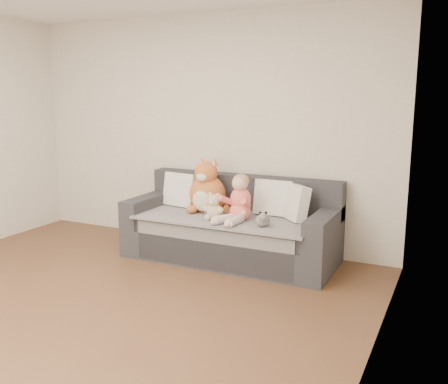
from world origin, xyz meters
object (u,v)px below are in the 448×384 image
Objects in this scene: plush_cat at (207,191)px; sofa at (232,230)px; toddler at (238,201)px; teddy_bear at (214,209)px; sippy_cup at (209,213)px.

sofa is at bearing -2.79° from plush_cat.
toddler reaches higher than teddy_bear.
sofa is 0.39m from sippy_cup.
plush_cat is 0.38m from sippy_cup.
plush_cat is at bearing 166.01° from toddler.
teddy_bear is (-0.07, -0.27, 0.28)m from sofa.
teddy_bear is at bearing 19.78° from sippy_cup.
teddy_bear is at bearing -150.63° from toddler.
teddy_bear reaches higher than sippy_cup.
teddy_bear is 0.07m from sippy_cup.
sippy_cup is at bearing -112.47° from sofa.
sofa is at bearing 67.53° from sippy_cup.
sofa is 0.49m from plush_cat.
sofa reaches higher than sippy_cup.
toddler is 3.82× the size of sippy_cup.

